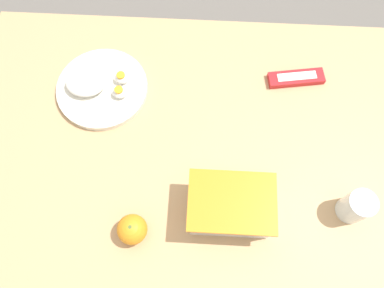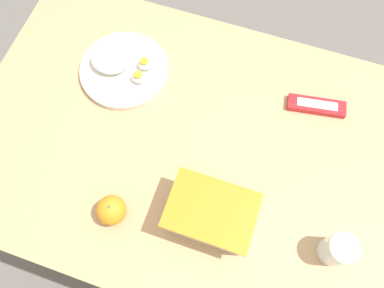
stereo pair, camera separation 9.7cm
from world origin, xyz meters
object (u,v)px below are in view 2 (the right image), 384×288
at_px(orange_fruit, 111,210).
at_px(rice_plate, 122,68).
at_px(drinking_glass, 338,250).
at_px(food_container, 210,215).
at_px(candy_bar, 316,106).

bearing_deg(orange_fruit, rice_plate, -70.44).
distance_m(orange_fruit, drinking_glass, 0.54).
bearing_deg(food_container, drinking_glass, -176.95).
relative_size(rice_plate, drinking_glass, 2.74).
bearing_deg(rice_plate, candy_bar, -173.56).
height_order(orange_fruit, drinking_glass, drinking_glass).
distance_m(food_container, drinking_glass, 0.30).
distance_m(rice_plate, drinking_glass, 0.74).
bearing_deg(food_container, orange_fruit, 15.66).
xyz_separation_m(food_container, drinking_glass, (-0.30, -0.02, 0.00)).
xyz_separation_m(food_container, candy_bar, (-0.19, -0.39, -0.04)).
distance_m(orange_fruit, rice_plate, 0.41).
relative_size(rice_plate, candy_bar, 1.56).
height_order(orange_fruit, rice_plate, orange_fruit).
bearing_deg(orange_fruit, candy_bar, -132.54).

